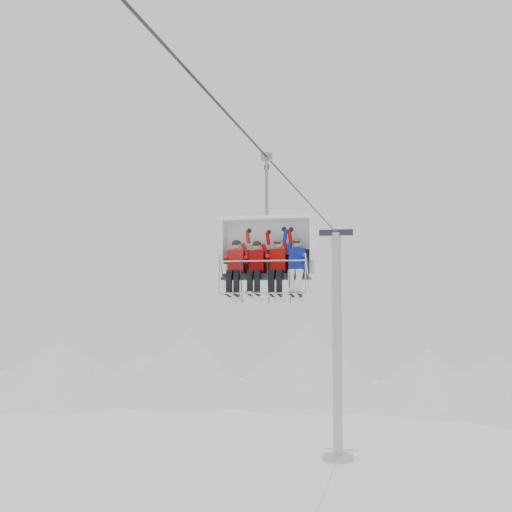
% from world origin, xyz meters
% --- Properties ---
extents(ridgeline, '(72.00, 21.00, 7.00)m').
position_xyz_m(ridgeline, '(-1.58, 42.05, 2.84)').
color(ridgeline, silver).
rests_on(ridgeline, ground).
extents(lift_tower_right, '(2.00, 1.80, 13.48)m').
position_xyz_m(lift_tower_right, '(0.00, 22.00, 5.78)').
color(lift_tower_right, '#A8AAAF').
rests_on(lift_tower_right, ground).
extents(haul_cable, '(0.06, 50.00, 0.06)m').
position_xyz_m(haul_cable, '(0.00, 0.00, 13.30)').
color(haul_cable, '#2A2A2F').
rests_on(haul_cable, lift_tower_left).
extents(chairlift_carrier, '(2.59, 1.17, 3.98)m').
position_xyz_m(chairlift_carrier, '(0.00, 1.51, 10.72)').
color(chairlift_carrier, black).
rests_on(chairlift_carrier, haul_cable).
extents(skier_far_left, '(0.44, 1.69, 1.72)m').
position_xyz_m(skier_far_left, '(-0.84, 1.20, 10.24)').
color(skier_far_left, red).
rests_on(skier_far_left, chairlift_carrier).
extents(skier_center_left, '(0.42, 1.69, 1.66)m').
position_xyz_m(skier_center_left, '(-0.26, 1.20, 10.22)').
color(skier_center_left, '#BB0307').
rests_on(skier_center_left, chairlift_carrier).
extents(skier_center_right, '(0.44, 1.69, 1.72)m').
position_xyz_m(skier_center_right, '(0.34, 1.20, 10.24)').
color(skier_center_right, '#B50904').
rests_on(skier_center_right, chairlift_carrier).
extents(skier_far_right, '(0.44, 1.69, 1.74)m').
position_xyz_m(skier_far_right, '(0.88, 1.20, 10.25)').
color(skier_far_right, '#0D22A6').
rests_on(skier_far_right, chairlift_carrier).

